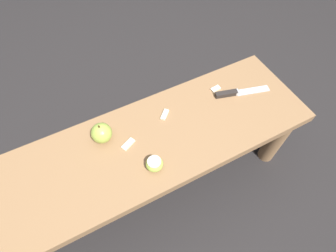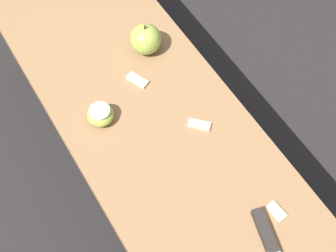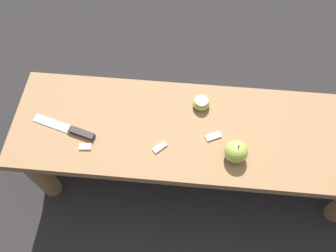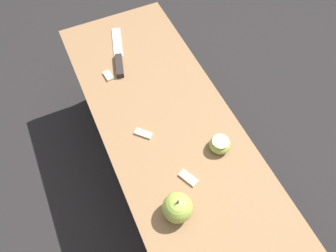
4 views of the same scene
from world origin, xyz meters
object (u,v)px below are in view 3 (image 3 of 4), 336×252
Objects in this scene: wooden_bench at (198,140)px; apple_cut at (201,103)px; knife at (73,130)px; apple_whole at (236,152)px.

apple_cut reaches higher than wooden_bench.
apple_cut is at bearing 89.81° from wooden_bench.
knife is (-0.46, -0.05, 0.09)m from wooden_bench.
knife is 0.48m from apple_cut.
apple_cut is (0.46, 0.15, 0.01)m from knife.
apple_cut reaches higher than knife.
apple_whole reaches higher than knife.
apple_whole is at bearing -37.02° from wooden_bench.
apple_cut is at bearing 122.21° from apple_whole.
wooden_bench is at bearing 142.98° from apple_whole.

